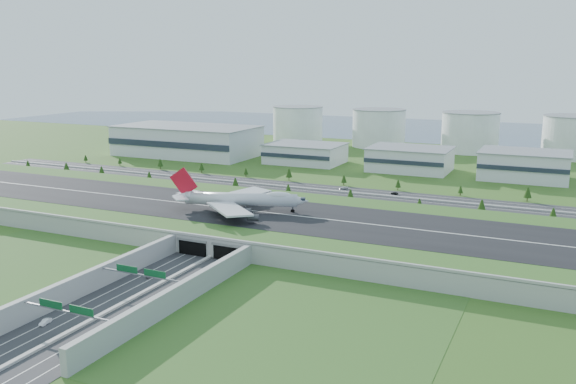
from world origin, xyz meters
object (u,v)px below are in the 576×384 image
at_px(fuel_tank_a, 298,124).
at_px(car_0, 152,275).
at_px(boeing_747, 240,199).
at_px(car_2, 208,274).
at_px(car_4, 186,180).
at_px(car_3, 72,356).
at_px(car_5, 394,193).
at_px(car_1, 45,322).
at_px(car_7, 343,188).

bearing_deg(fuel_tank_a, car_0, -73.91).
distance_m(boeing_747, car_2, 73.19).
bearing_deg(car_2, car_4, -60.92).
height_order(car_3, car_5, car_3).
distance_m(fuel_tank_a, car_0, 405.63).
bearing_deg(car_3, car_4, -49.19).
height_order(car_0, car_1, car_0).
xyz_separation_m(fuel_tank_a, boeing_747, (107.47, -312.11, -3.43)).
distance_m(car_0, car_7, 184.46).
bearing_deg(car_4, car_5, -67.01).
xyz_separation_m(car_1, car_3, (24.19, -13.87, 0.05)).
relative_size(fuel_tank_a, car_1, 10.57).
bearing_deg(car_5, car_4, -63.08).
relative_size(boeing_747, car_3, 11.72).
distance_m(car_1, car_3, 27.88).
distance_m(car_1, car_4, 232.88).
distance_m(boeing_747, car_4, 127.65).
height_order(car_3, car_4, car_3).
distance_m(car_1, car_2, 62.03).
xyz_separation_m(boeing_747, car_2, (23.81, -67.95, -13.12)).
height_order(car_5, car_7, car_7).
bearing_deg(boeing_747, car_3, -97.13).
xyz_separation_m(car_1, car_5, (48.55, 230.07, 0.00)).
distance_m(car_4, car_5, 142.14).
distance_m(boeing_747, car_7, 108.78).
distance_m(boeing_747, car_3, 142.43).
bearing_deg(car_5, fuel_tank_a, -122.60).
height_order(car_2, car_5, car_2).
bearing_deg(car_5, boeing_747, -5.15).
distance_m(fuel_tank_a, boeing_747, 330.11).
height_order(car_2, car_4, car_2).
height_order(fuel_tank_a, car_4, fuel_tank_a).
xyz_separation_m(car_3, car_7, (-9.61, 246.39, -0.01)).
bearing_deg(boeing_747, car_2, -88.09).
relative_size(fuel_tank_a, boeing_747, 0.75).
bearing_deg(fuel_tank_a, car_4, -85.93).
xyz_separation_m(boeing_747, car_4, (-91.53, 87.98, -13.28)).
height_order(car_1, car_3, car_3).
bearing_deg(fuel_tank_a, car_2, -70.94).
relative_size(car_0, car_7, 0.88).
bearing_deg(car_7, car_5, 65.84).
distance_m(car_3, car_7, 246.58).
xyz_separation_m(fuel_tank_a, car_0, (112.33, -389.41, -16.53)).
relative_size(boeing_747, car_7, 11.83).
bearing_deg(car_3, car_7, -74.14).
relative_size(car_3, car_7, 1.01).
bearing_deg(car_4, car_3, -136.46).
bearing_deg(car_7, fuel_tank_a, -169.08).
bearing_deg(boeing_747, car_5, 47.15).
bearing_deg(car_0, fuel_tank_a, 109.55).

